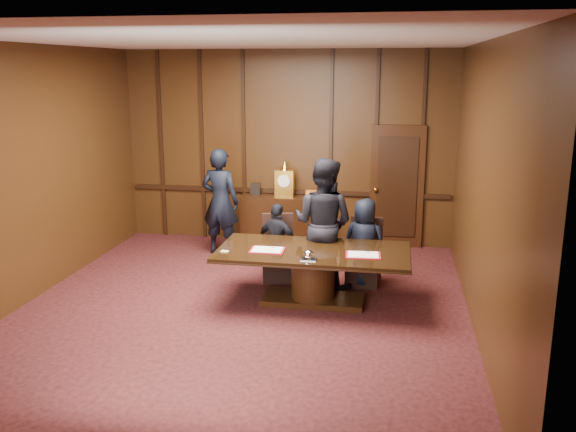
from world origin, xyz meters
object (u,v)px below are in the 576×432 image
object	(u,v)px
sideboard	(285,218)
witness_right	(323,223)
signatory_right	(364,243)
witness_left	(220,202)
conference_table	(313,267)
signatory_left	(278,243)

from	to	relation	value
sideboard	witness_right	size ratio (longest dim) A/B	0.83
signatory_right	witness_left	xyz separation A→B (m)	(-2.54, 1.20, 0.26)
conference_table	sideboard	bearing A→B (deg)	107.97
signatory_right	witness_left	distance (m)	2.82
sideboard	conference_table	bearing A→B (deg)	-72.03
signatory_right	signatory_left	bearing A→B (deg)	13.83
witness_right	signatory_right	bearing A→B (deg)	-149.80
conference_table	signatory_right	world-z (taller)	signatory_right
signatory_right	sideboard	bearing A→B (deg)	-38.02
signatory_left	witness_right	world-z (taller)	witness_right
witness_left	signatory_right	bearing A→B (deg)	164.27
signatory_left	conference_table	bearing A→B (deg)	148.83
signatory_right	witness_left	size ratio (longest dim) A/B	0.72
witness_left	signatory_left	bearing A→B (deg)	145.46
conference_table	signatory_right	distance (m)	1.04
sideboard	conference_table	xyz separation A→B (m)	(0.90, -2.77, 0.02)
signatory_left	witness_left	size ratio (longest dim) A/B	0.65
sideboard	signatory_right	bearing A→B (deg)	-51.85
signatory_left	witness_left	bearing A→B (deg)	-24.43
sideboard	signatory_right	size ratio (longest dim) A/B	1.20
sideboard	witness_right	world-z (taller)	witness_right
conference_table	witness_left	world-z (taller)	witness_left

